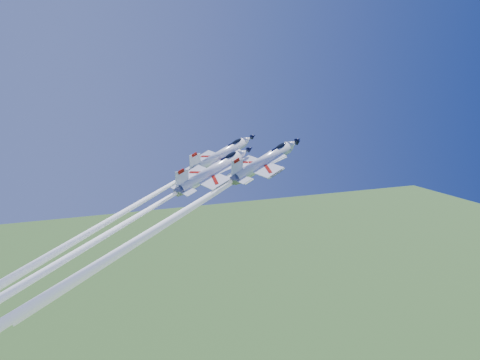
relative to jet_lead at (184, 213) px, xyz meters
name	(u,v)px	position (x,y,z in m)	size (l,w,h in m)	color
jet_lead	(184,213)	(0.00, 0.00, 0.00)	(46.39, 16.87, 43.56)	white
jet_left	(119,215)	(-10.93, 5.63, -0.66)	(51.08, 18.21, 51.25)	white
jet_right	(170,220)	(-4.38, -6.83, 0.95)	(47.12, 16.99, 45.51)	white
jet_slot	(87,246)	(-17.87, -4.47, -2.78)	(54.36, 19.33, 54.92)	white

